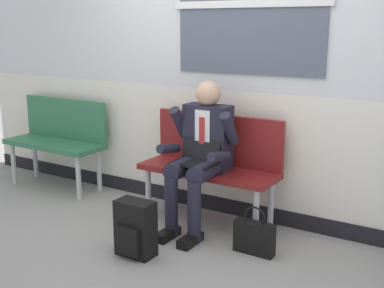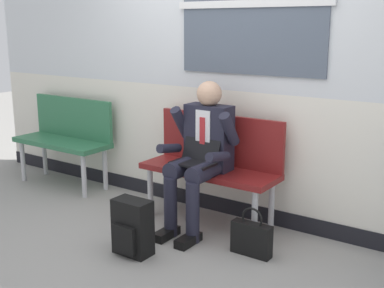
% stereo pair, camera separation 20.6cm
% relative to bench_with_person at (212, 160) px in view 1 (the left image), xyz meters
% --- Properties ---
extents(ground_plane, '(18.00, 18.00, 0.00)m').
position_rel_bench_with_person_xyz_m(ground_plane, '(-0.07, -0.42, -0.56)').
color(ground_plane, gray).
extents(station_wall, '(6.02, 0.17, 3.08)m').
position_rel_bench_with_person_xyz_m(station_wall, '(-0.07, 0.27, 0.98)').
color(station_wall, silver).
rests_on(station_wall, ground).
extents(bench_with_person, '(1.22, 0.42, 0.94)m').
position_rel_bench_with_person_xyz_m(bench_with_person, '(0.00, 0.00, 0.00)').
color(bench_with_person, maroon).
rests_on(bench_with_person, ground).
extents(bench_empty, '(1.13, 0.42, 0.94)m').
position_rel_bench_with_person_xyz_m(bench_empty, '(-1.88, -0.00, -0.00)').
color(bench_empty, '#2D6B47').
rests_on(bench_empty, ground).
extents(person_seated, '(0.57, 0.70, 1.25)m').
position_rel_bench_with_person_xyz_m(person_seated, '(0.00, -0.20, 0.11)').
color(person_seated, '#1E1E2D').
rests_on(person_seated, ground).
extents(backpack, '(0.29, 0.21, 0.43)m').
position_rel_bench_with_person_xyz_m(backpack, '(-0.14, -0.91, -0.35)').
color(backpack, black).
rests_on(backpack, ground).
extents(handbag, '(0.32, 0.09, 0.38)m').
position_rel_bench_with_person_xyz_m(handbag, '(0.61, -0.41, -0.42)').
color(handbag, black).
rests_on(handbag, ground).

